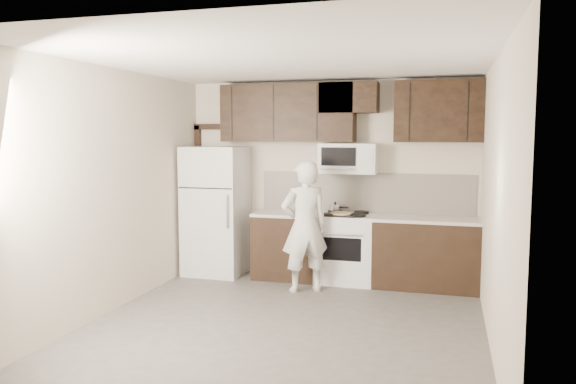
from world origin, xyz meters
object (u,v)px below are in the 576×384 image
at_px(stove, 346,248).
at_px(person, 305,227).
at_px(microwave, 348,158).
at_px(refrigerator, 216,211).

height_order(stove, person, person).
relative_size(microwave, person, 0.46).
bearing_deg(microwave, refrigerator, -174.85).
distance_m(microwave, person, 1.17).
distance_m(stove, microwave, 1.20).
relative_size(stove, person, 0.57).
xyz_separation_m(stove, refrigerator, (-1.85, -0.05, 0.44)).
height_order(stove, refrigerator, refrigerator).
distance_m(refrigerator, person, 1.54).
bearing_deg(person, stove, -156.28).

